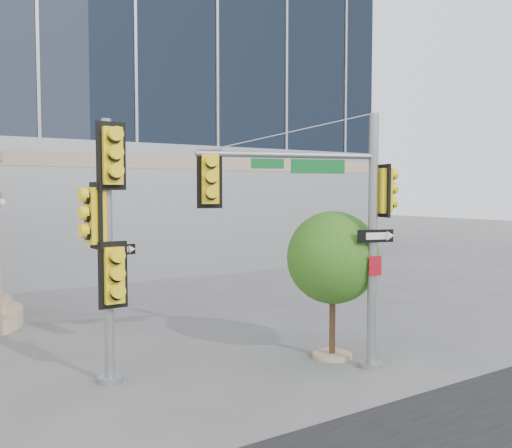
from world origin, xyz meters
TOP-DOWN VIEW (x-y plane):
  - ground at (0.00, 0.00)m, footprint 120.00×120.00m
  - main_signal_pole at (0.75, 0.04)m, footprint 4.25×1.67m
  - secondary_signal_pole at (-3.56, 1.88)m, footprint 0.93×0.69m
  - street_tree at (1.54, 0.81)m, footprint 2.23×2.18m

SIDE VIEW (x-z plane):
  - ground at x=0.00m, z-range 0.00..0.00m
  - street_tree at x=1.54m, z-range 0.55..4.03m
  - secondary_signal_pole at x=-3.56m, z-range 0.47..5.88m
  - main_signal_pole at x=0.75m, z-range 0.68..6.33m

